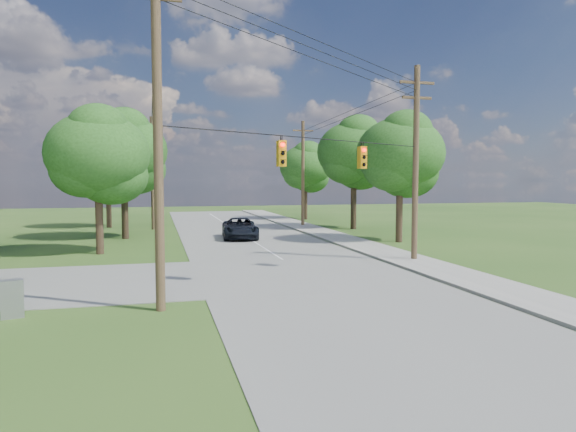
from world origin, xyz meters
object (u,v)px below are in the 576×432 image
object	(u,v)px
pole_north_e	(303,173)
control_cabinet	(12,299)
pole_sw	(158,125)
pole_north_w	(152,172)
pole_ne	(416,160)
car_main_north	(240,228)

from	to	relation	value
pole_north_e	control_cabinet	size ratio (longest dim) A/B	8.21
pole_sw	pole_north_w	distance (m)	29.62
pole_ne	control_cabinet	world-z (taller)	pole_ne
pole_north_e	control_cabinet	xyz separation A→B (m)	(-18.12, -29.32, -4.52)
pole_north_w	control_cabinet	xyz separation A→B (m)	(-4.22, -29.32, -4.52)
pole_north_w	pole_north_e	bearing A→B (deg)	0.00
pole_north_e	car_main_north	bearing A→B (deg)	-129.51
pole_north_w	car_main_north	world-z (taller)	pole_north_w
pole_ne	pole_north_e	size ratio (longest dim) A/B	1.05
pole_north_w	control_cabinet	size ratio (longest dim) A/B	8.21
car_main_north	pole_sw	bearing A→B (deg)	-100.66
pole_sw	control_cabinet	xyz separation A→B (m)	(-4.62, 0.28, -5.62)
pole_sw	pole_north_e	xyz separation A→B (m)	(13.50, 29.60, -1.10)
pole_ne	pole_north_w	bearing A→B (deg)	122.29
pole_sw	pole_north_w	size ratio (longest dim) A/B	1.20
pole_north_e	pole_north_w	distance (m)	13.90
pole_ne	control_cabinet	bearing A→B (deg)	-158.00
pole_sw	car_main_north	size ratio (longest dim) A/B	2.18
pole_north_e	pole_ne	bearing A→B (deg)	-90.00
pole_sw	control_cabinet	bearing A→B (deg)	176.56
pole_north_e	car_main_north	distance (m)	12.64
pole_north_w	car_main_north	distance (m)	11.96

